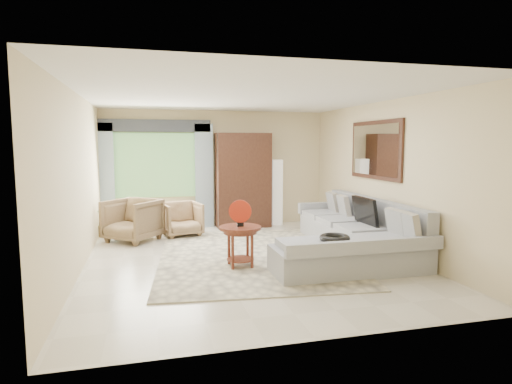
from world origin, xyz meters
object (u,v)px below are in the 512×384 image
object	(u,v)px
armchair_left	(133,220)
coffee_table	(240,246)
tv_screen	(365,211)
armoire	(243,180)
sectional_sofa	(352,238)
armchair_right	(182,219)
floor_lamp	(276,192)
potted_plant	(102,223)

from	to	relation	value
armchair_left	coffee_table	bearing A→B (deg)	-15.04
tv_screen	armoire	world-z (taller)	armoire
sectional_sofa	tv_screen	world-z (taller)	tv_screen
coffee_table	armchair_left	distance (m)	2.77
sectional_sofa	armoire	world-z (taller)	armoire
coffee_table	armoire	bearing A→B (deg)	76.73
tv_screen	armchair_right	size ratio (longest dim) A/B	0.98
coffee_table	floor_lamp	xyz separation A→B (m)	(1.54, 3.21, 0.42)
tv_screen	coffee_table	xyz separation A→B (m)	(-2.24, -0.33, -0.39)
coffee_table	armoire	world-z (taller)	armoire
sectional_sofa	floor_lamp	size ratio (longest dim) A/B	2.31
armchair_right	floor_lamp	world-z (taller)	floor_lamp
tv_screen	sectional_sofa	bearing A→B (deg)	-164.12
potted_plant	floor_lamp	bearing A→B (deg)	5.31
potted_plant	coffee_table	bearing A→B (deg)	-51.78
sectional_sofa	coffee_table	bearing A→B (deg)	-172.60
armchair_left	sectional_sofa	bearing A→B (deg)	10.12
floor_lamp	coffee_table	bearing A→B (deg)	-115.66
coffee_table	armchair_right	bearing A→B (deg)	105.25
sectional_sofa	coffee_table	distance (m)	1.99
armchair_left	floor_lamp	world-z (taller)	floor_lamp
potted_plant	armchair_left	bearing A→B (deg)	-44.81
armchair_left	floor_lamp	bearing A→B (deg)	55.99
armchair_right	armoire	world-z (taller)	armoire
armchair_left	floor_lamp	size ratio (longest dim) A/B	0.60
sectional_sofa	floor_lamp	xyz separation A→B (m)	(-0.43, 2.96, 0.47)
potted_plant	floor_lamp	world-z (taller)	floor_lamp
tv_screen	armoire	size ratio (longest dim) A/B	0.35
potted_plant	floor_lamp	size ratio (longest dim) A/B	0.37
sectional_sofa	armchair_right	bearing A→B (deg)	139.87
sectional_sofa	coffee_table	world-z (taller)	sectional_sofa
tv_screen	armchair_right	bearing A→B (deg)	143.49
armoire	floor_lamp	size ratio (longest dim) A/B	1.40
floor_lamp	armchair_right	bearing A→B (deg)	-162.15
armoire	floor_lamp	bearing A→B (deg)	4.29
armchair_right	potted_plant	distance (m)	1.62
armchair_right	coffee_table	bearing A→B (deg)	-87.27
sectional_sofa	tv_screen	xyz separation A→B (m)	(0.27, 0.08, 0.44)
sectional_sofa	armoire	xyz separation A→B (m)	(-1.23, 2.90, 0.77)
floor_lamp	potted_plant	bearing A→B (deg)	-174.69
tv_screen	floor_lamp	bearing A→B (deg)	103.65
sectional_sofa	armchair_right	distance (m)	3.48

